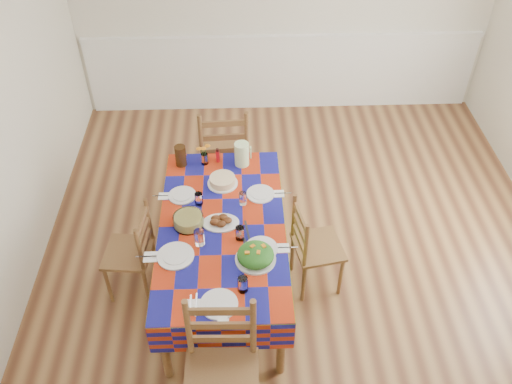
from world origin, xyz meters
TOP-DOWN VIEW (x-y plane):
  - room at (0.00, 0.00)m, footprint 4.58×5.08m
  - wainscot at (0.00, 2.48)m, footprint 4.41×0.06m
  - dining_table at (-0.65, -0.18)m, footprint 0.95×1.77m
  - setting_near_head at (-0.61, -0.86)m, footprint 0.41×0.27m
  - setting_left_near at (-0.92, -0.43)m, footprint 0.48×0.29m
  - setting_left_far at (-0.93, 0.13)m, footprint 0.40×0.24m
  - setting_right_near at (-0.42, -0.39)m, footprint 0.45×0.26m
  - setting_right_far at (-0.39, 0.12)m, footprint 0.42×0.24m
  - meat_platter at (-0.66, -0.16)m, footprint 0.28×0.20m
  - salad_platter at (-0.41, -0.53)m, footprint 0.29×0.29m
  - pasta_bowl at (-0.90, -0.16)m, footprint 0.23×0.23m
  - cake at (-0.65, 0.30)m, footprint 0.25×0.25m
  - serving_utensils at (-0.48, -0.28)m, footprint 0.13×0.28m
  - flower_vase at (-0.80, 0.57)m, footprint 0.12×0.10m
  - hot_sauce at (-0.69, 0.59)m, footprint 0.03×0.03m
  - green_pitcher at (-0.49, 0.55)m, footprint 0.12×0.12m
  - tea_pitcher at (-1.00, 0.56)m, footprint 0.09×0.09m
  - name_card at (-0.63, -1.03)m, footprint 0.07×0.02m
  - chair_near at (-0.65, -1.29)m, footprint 0.47×0.45m
  - chair_far at (-0.65, 0.93)m, footprint 0.49×0.47m
  - chair_left at (-1.36, -0.18)m, footprint 0.39×0.41m
  - chair_right at (0.06, -0.19)m, footprint 0.43×0.44m

SIDE VIEW (x-z plane):
  - chair_left at x=-1.36m, z-range -0.01..0.84m
  - chair_right at x=0.06m, z-range -0.01..0.86m
  - wainscot at x=0.00m, z-range 0.03..0.95m
  - chair_near at x=-0.65m, z-range -0.01..1.04m
  - chair_far at x=-0.65m, z-range -0.01..1.04m
  - dining_table at x=-0.65m, z-range 0.27..0.96m
  - serving_utensils at x=-0.48m, z-range 0.69..0.70m
  - name_card at x=-0.63m, z-range 0.69..0.71m
  - meat_platter at x=-0.66m, z-range 0.68..0.74m
  - setting_left_far at x=-0.93m, z-range 0.66..0.77m
  - setting_right_far at x=-0.39m, z-range 0.66..0.77m
  - setting_right_near at x=-0.42m, z-range 0.66..0.77m
  - setting_near_head at x=-0.61m, z-range 0.66..0.78m
  - setting_left_near at x=-0.92m, z-range 0.65..0.78m
  - cake at x=-0.65m, z-range 0.69..0.76m
  - pasta_bowl at x=-0.90m, z-range 0.69..0.77m
  - salad_platter at x=-0.41m, z-range 0.68..0.80m
  - hot_sauce at x=-0.69m, z-range 0.69..0.82m
  - flower_vase at x=-0.80m, z-range 0.67..0.87m
  - tea_pitcher at x=-1.00m, z-range 0.69..0.88m
  - green_pitcher at x=-0.49m, z-range 0.69..0.90m
  - room at x=0.00m, z-range -0.04..2.74m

